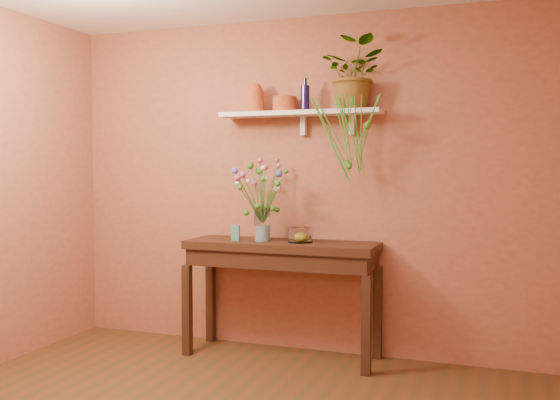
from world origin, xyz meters
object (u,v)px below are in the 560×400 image
object	(u,v)px
blue_bottle	(305,97)
bouquet	(261,185)
spider_plant	(355,74)
glass_bowl	(300,236)
terracotta_jug	(255,98)
glass_vase	(262,227)
sideboard	(281,258)

from	to	relation	value
blue_bottle	bouquet	bearing A→B (deg)	-158.40
bouquet	spider_plant	bearing A→B (deg)	13.77
blue_bottle	glass_bowl	size ratio (longest dim) A/B	1.33
blue_bottle	glass_bowl	world-z (taller)	blue_bottle
terracotta_jug	spider_plant	distance (m)	0.82
blue_bottle	glass_bowl	xyz separation A→B (m)	(-0.01, -0.11, -1.07)
blue_bottle	glass_vase	size ratio (longest dim) A/B	0.97
glass_bowl	bouquet	bearing A→B (deg)	-176.29
blue_bottle	bouquet	size ratio (longest dim) A/B	0.49
spider_plant	blue_bottle	bearing A→B (deg)	-173.19
terracotta_jug	blue_bottle	xyz separation A→B (m)	(0.42, -0.01, -0.01)
blue_bottle	bouquet	distance (m)	0.76
spider_plant	glass_vase	distance (m)	1.38
glass_bowl	sideboard	bearing A→B (deg)	178.32
spider_plant	glass_vase	world-z (taller)	spider_plant
bouquet	glass_bowl	distance (m)	0.51
blue_bottle	glass_vase	distance (m)	1.07
terracotta_jug	bouquet	world-z (taller)	terracotta_jug
glass_vase	glass_bowl	bearing A→B (deg)	3.68
glass_vase	glass_bowl	distance (m)	0.31
bouquet	glass_bowl	world-z (taller)	bouquet
sideboard	spider_plant	world-z (taller)	spider_plant
spider_plant	glass_bowl	xyz separation A→B (m)	(-0.39, -0.15, -1.24)
blue_bottle	spider_plant	xyz separation A→B (m)	(0.39, 0.05, 0.16)
sideboard	glass_vase	world-z (taller)	glass_vase
sideboard	bouquet	bearing A→B (deg)	-171.26
glass_vase	bouquet	xyz separation A→B (m)	(-0.01, -0.00, 0.33)
bouquet	glass_bowl	bearing A→B (deg)	3.71
blue_bottle	glass_vase	bearing A→B (deg)	-157.77
sideboard	glass_vase	bearing A→B (deg)	-170.92
glass_vase	bouquet	world-z (taller)	bouquet
blue_bottle	spider_plant	world-z (taller)	spider_plant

